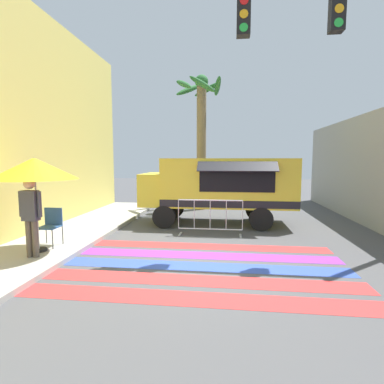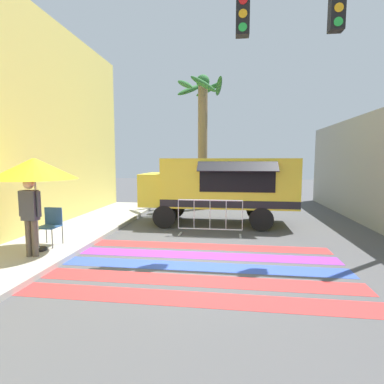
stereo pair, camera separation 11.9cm
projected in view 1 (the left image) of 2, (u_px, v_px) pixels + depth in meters
ground_plane at (201, 260)px, 6.89m from camera, size 60.00×60.00×0.00m
crosswalk_painted at (199, 266)px, 6.45m from camera, size 6.40×3.60×0.01m
food_truck at (217, 184)px, 10.66m from camera, size 5.32×2.51×2.34m
traffic_signal_pole at (340, 54)px, 6.94m from camera, size 4.88×0.29×6.59m
patio_umbrella at (34, 169)px, 6.95m from camera, size 1.93×1.93×2.22m
folding_chair at (51, 223)px, 7.61m from camera, size 0.48×0.48×0.95m
vendor_person at (31, 212)px, 6.62m from camera, size 0.53×0.23×1.77m
barricade_front at (210, 218)px, 9.05m from camera, size 1.96×0.44×1.10m
palm_tree at (201, 125)px, 13.64m from camera, size 2.24×2.49×6.09m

